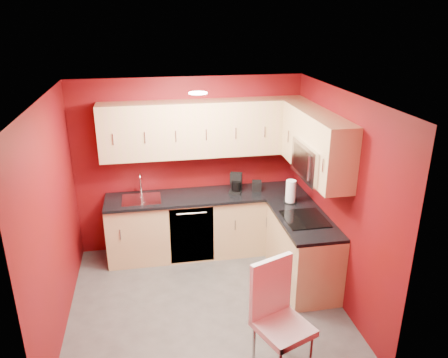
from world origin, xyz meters
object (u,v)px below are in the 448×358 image
object	(u,v)px
microwave	(318,161)
paper_towel	(291,192)
dining_chair	(283,322)
sink	(141,196)
coffee_maker	(235,183)
napkin_holder	(257,186)

from	to	relation	value
microwave	paper_towel	xyz separation A→B (m)	(-0.13, 0.52, -0.59)
dining_chair	paper_towel	bearing A→B (deg)	48.57
sink	coffee_maker	distance (m)	1.32
sink	paper_towel	bearing A→B (deg)	-13.73
dining_chair	napkin_holder	bearing A→B (deg)	60.01
microwave	paper_towel	size ratio (longest dim) A/B	2.44
napkin_holder	paper_towel	bearing A→B (deg)	-54.92
sink	napkin_holder	size ratio (longest dim) A/B	3.68
paper_towel	dining_chair	size ratio (longest dim) A/B	0.27
napkin_holder	dining_chair	bearing A→B (deg)	-98.20
microwave	sink	size ratio (longest dim) A/B	1.46
microwave	napkin_holder	world-z (taller)	microwave
sink	dining_chair	xyz separation A→B (m)	(1.28, -2.40, -0.37)
napkin_holder	dining_chair	xyz separation A→B (m)	(-0.35, -2.41, -0.40)
coffee_maker	paper_towel	size ratio (longest dim) A/B	0.88
coffee_maker	sink	bearing A→B (deg)	-159.24
sink	coffee_maker	bearing A→B (deg)	-0.63
sink	coffee_maker	world-z (taller)	sink
dining_chair	microwave	bearing A→B (deg)	38.05
sink	coffee_maker	size ratio (longest dim) A/B	1.89
microwave	coffee_maker	size ratio (longest dim) A/B	2.77
sink	coffee_maker	xyz separation A→B (m)	(1.31, -0.01, 0.10)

